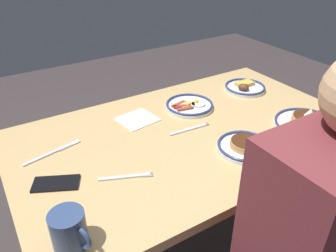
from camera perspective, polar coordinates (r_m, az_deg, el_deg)
name	(u,v)px	position (r m, az deg, el deg)	size (l,w,h in m)	color
ground_plane	(185,252)	(1.82, 2.93, -20.71)	(6.00, 6.00, 0.00)	#3B3333
dining_table	(189,156)	(1.40, 3.57, -5.23)	(1.38, 0.82, 0.73)	tan
plate_near_main	(189,105)	(1.51, 3.67, 3.54)	(0.21, 0.21, 0.04)	white
plate_center_pancakes	(245,146)	(1.25, 13.05, -3.39)	(0.20, 0.20, 0.04)	white
plate_far_companion	(245,87)	(1.72, 13.00, 6.46)	(0.20, 0.20, 0.05)	white
plate_far_side	(308,123)	(1.47, 22.80, 0.45)	(0.26, 0.26, 0.09)	white
coffee_mug	(69,230)	(0.90, -16.54, -16.64)	(0.09, 0.12, 0.10)	#334772
cell_phone	(56,183)	(1.13, -18.62, -9.29)	(0.14, 0.07, 0.01)	black
paper_napkin	(137,119)	(1.42, -5.28, 1.15)	(0.15, 0.14, 0.00)	white
fork_near	(126,177)	(1.11, -7.20, -8.62)	(0.17, 0.08, 0.01)	silver
fork_far	(190,129)	(1.35, 3.79, -0.52)	(0.18, 0.03, 0.01)	silver
butter_knife	(53,152)	(1.28, -19.16, -4.28)	(0.22, 0.07, 0.01)	silver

